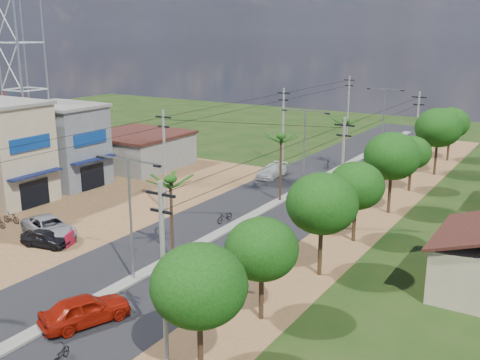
% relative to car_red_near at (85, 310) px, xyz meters
% --- Properties ---
extents(ground, '(160.00, 160.00, 0.00)m').
position_rel_car_red_near_xyz_m(ground, '(-1.50, 5.47, -0.83)').
color(ground, black).
rests_on(ground, ground).
extents(road, '(12.00, 110.00, 0.04)m').
position_rel_car_red_near_xyz_m(road, '(-1.50, 20.47, -0.81)').
color(road, black).
rests_on(road, ground).
extents(median, '(1.00, 90.00, 0.18)m').
position_rel_car_red_near_xyz_m(median, '(-1.50, 23.47, -0.74)').
color(median, '#605E56').
rests_on(median, ground).
extents(dirt_lot_west, '(18.00, 46.00, 0.04)m').
position_rel_car_red_near_xyz_m(dirt_lot_west, '(-16.50, 13.47, -0.81)').
color(dirt_lot_west, brown).
rests_on(dirt_lot_west, ground).
extents(dirt_shoulder_east, '(5.00, 90.00, 0.03)m').
position_rel_car_red_near_xyz_m(dirt_shoulder_east, '(7.00, 20.47, -0.81)').
color(dirt_shoulder_east, brown).
rests_on(dirt_shoulder_east, ground).
extents(shophouse_cream, '(9.00, 6.40, 9.30)m').
position_rel_car_red_near_xyz_m(shophouse_cream, '(-23.48, 12.47, 3.83)').
color(shophouse_cream, tan).
rests_on(shophouse_cream, ground).
extents(shophouse_grey, '(9.00, 6.40, 8.30)m').
position_rel_car_red_near_xyz_m(shophouse_grey, '(-23.48, 19.47, 3.34)').
color(shophouse_grey, '#515559').
rests_on(shophouse_grey, ground).
extents(low_shed, '(10.40, 10.40, 3.95)m').
position_rel_car_red_near_xyz_m(low_shed, '(-22.50, 29.47, 1.14)').
color(low_shed, '#605E56').
rests_on(low_shed, ground).
extents(tree_east_a, '(4.40, 4.40, 6.37)m').
position_rel_car_red_near_xyz_m(tree_east_a, '(8.00, -0.53, 3.66)').
color(tree_east_a, black).
rests_on(tree_east_a, ground).
extents(tree_east_b, '(4.00, 4.00, 5.83)m').
position_rel_car_red_near_xyz_m(tree_east_b, '(7.80, 5.47, 3.29)').
color(tree_east_b, black).
rests_on(tree_east_b, ground).
extents(tree_east_c, '(4.60, 4.60, 6.83)m').
position_rel_car_red_near_xyz_m(tree_east_c, '(8.20, 12.47, 4.04)').
color(tree_east_c, black).
rests_on(tree_east_c, ground).
extents(tree_east_d, '(4.20, 4.20, 6.13)m').
position_rel_car_red_near_xyz_m(tree_east_d, '(7.90, 19.47, 3.51)').
color(tree_east_d, black).
rests_on(tree_east_d, ground).
extents(tree_east_e, '(4.80, 4.80, 7.14)m').
position_rel_car_red_near_xyz_m(tree_east_e, '(8.10, 27.47, 4.26)').
color(tree_east_e, black).
rests_on(tree_east_e, ground).
extents(tree_east_f, '(3.80, 3.80, 5.52)m').
position_rel_car_red_near_xyz_m(tree_east_f, '(7.70, 35.47, 3.06)').
color(tree_east_f, black).
rests_on(tree_east_f, ground).
extents(tree_east_g, '(5.00, 5.00, 7.38)m').
position_rel_car_red_near_xyz_m(tree_east_g, '(8.30, 43.47, 4.41)').
color(tree_east_g, black).
rests_on(tree_east_g, ground).
extents(tree_east_h, '(4.40, 4.40, 6.52)m').
position_rel_car_red_near_xyz_m(tree_east_h, '(8.00, 51.47, 3.81)').
color(tree_east_h, black).
rests_on(tree_east_h, ground).
extents(palm_median_near, '(2.00, 2.00, 6.15)m').
position_rel_car_red_near_xyz_m(palm_median_near, '(-1.50, 9.47, 4.71)').
color(palm_median_near, black).
rests_on(palm_median_near, ground).
extents(palm_median_mid, '(2.00, 2.00, 6.55)m').
position_rel_car_red_near_xyz_m(palm_median_mid, '(-1.50, 25.47, 5.07)').
color(palm_median_mid, black).
rests_on(palm_median_mid, ground).
extents(palm_median_far, '(2.00, 2.00, 5.85)m').
position_rel_car_red_near_xyz_m(palm_median_far, '(-1.50, 41.47, 4.43)').
color(palm_median_far, black).
rests_on(palm_median_far, ground).
extents(streetlight_near, '(5.10, 0.18, 8.00)m').
position_rel_car_red_near_xyz_m(streetlight_near, '(-1.50, 5.47, 3.96)').
color(streetlight_near, gray).
rests_on(streetlight_near, ground).
extents(streetlight_mid, '(5.10, 0.18, 8.00)m').
position_rel_car_red_near_xyz_m(streetlight_mid, '(-1.50, 30.47, 3.96)').
color(streetlight_mid, gray).
rests_on(streetlight_mid, ground).
extents(streetlight_far, '(5.10, 0.18, 8.00)m').
position_rel_car_red_near_xyz_m(streetlight_far, '(-1.50, 55.47, 3.96)').
color(streetlight_far, gray).
rests_on(streetlight_far, ground).
extents(utility_pole_w_b, '(1.60, 0.24, 9.00)m').
position_rel_car_red_near_xyz_m(utility_pole_w_b, '(-8.50, 17.47, 3.93)').
color(utility_pole_w_b, '#605E56').
rests_on(utility_pole_w_b, ground).
extents(utility_pole_w_c, '(1.60, 0.24, 9.00)m').
position_rel_car_red_near_xyz_m(utility_pole_w_c, '(-8.50, 39.47, 3.93)').
color(utility_pole_w_c, '#605E56').
rests_on(utility_pole_w_c, ground).
extents(utility_pole_w_d, '(1.60, 0.24, 9.00)m').
position_rel_car_red_near_xyz_m(utility_pole_w_d, '(-8.50, 60.47, 3.93)').
color(utility_pole_w_d, '#605E56').
rests_on(utility_pole_w_d, ground).
extents(utility_pole_e_a, '(1.60, 0.24, 9.00)m').
position_rel_car_red_near_xyz_m(utility_pole_e_a, '(6.00, -0.53, 3.93)').
color(utility_pole_e_a, '#605E56').
rests_on(utility_pole_e_a, ground).
extents(utility_pole_e_b, '(1.60, 0.24, 9.00)m').
position_rel_car_red_near_xyz_m(utility_pole_e_b, '(6.00, 21.47, 3.93)').
color(utility_pole_e_b, '#605E56').
rests_on(utility_pole_e_b, ground).
extents(utility_pole_e_c, '(1.60, 0.24, 9.00)m').
position_rel_car_red_near_xyz_m(utility_pole_e_c, '(6.00, 43.47, 3.93)').
color(utility_pole_e_c, '#605E56').
rests_on(utility_pole_e_c, ground).
extents(car_red_near, '(3.58, 5.23, 1.65)m').
position_rel_car_red_near_xyz_m(car_red_near, '(0.00, 0.00, 0.00)').
color(car_red_near, maroon).
rests_on(car_red_near, ground).
extents(car_silver_mid, '(2.49, 4.77, 1.50)m').
position_rel_car_red_near_xyz_m(car_silver_mid, '(3.50, 23.10, -0.08)').
color(car_silver_mid, '#9C9EA4').
rests_on(car_silver_mid, ground).
extents(car_white_far, '(1.94, 4.67, 1.35)m').
position_rel_car_red_near_xyz_m(car_white_far, '(-6.50, 33.04, -0.15)').
color(car_white_far, '#BBBAB6').
rests_on(car_white_far, ground).
extents(car_parked_silver, '(5.98, 3.89, 1.53)m').
position_rel_car_red_near_xyz_m(car_parked_silver, '(-12.32, 7.99, -0.06)').
color(car_parked_silver, '#9C9EA4').
rests_on(car_parked_silver, ground).
extents(car_parked_dark, '(3.91, 2.18, 1.26)m').
position_rel_car_red_near_xyz_m(car_parked_dark, '(-10.99, 6.47, -0.20)').
color(car_parked_dark, black).
rests_on(car_parked_dark, ground).
extents(moto_rider_east, '(1.06, 1.67, 0.83)m').
position_rel_car_red_near_xyz_m(moto_rider_east, '(1.74, -3.27, -0.41)').
color(moto_rider_east, black).
rests_on(moto_rider_east, ground).
extents(moto_rider_west_a, '(0.83, 1.90, 0.97)m').
position_rel_car_red_near_xyz_m(moto_rider_west_a, '(-2.70, 17.92, -0.34)').
color(moto_rider_west_a, black).
rests_on(moto_rider_west_a, ground).
extents(moto_rider_west_b, '(1.20, 1.94, 1.13)m').
position_rel_car_red_near_xyz_m(moto_rider_west_b, '(-2.70, 39.58, -0.26)').
color(moto_rider_west_b, black).
rests_on(moto_rider_west_b, ground).
extents(roadside_sign, '(0.56, 1.26, 1.10)m').
position_rel_car_red_near_xyz_m(roadside_sign, '(-9.50, 7.47, -0.28)').
color(roadside_sign, maroon).
rests_on(roadside_sign, ground).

